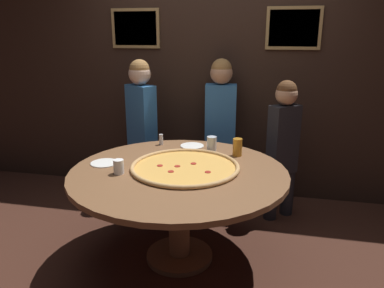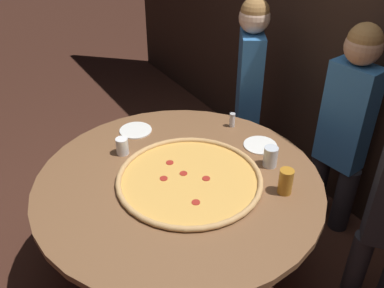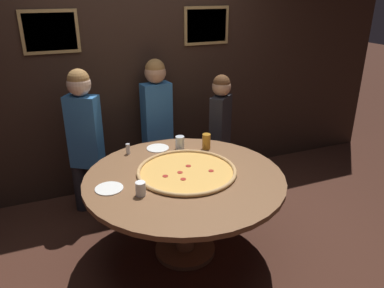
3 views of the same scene
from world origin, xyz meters
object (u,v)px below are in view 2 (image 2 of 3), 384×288
white_plate_left_side (136,130)px  drink_cup_far_right (286,181)px  drink_cup_near_right (122,146)px  white_plate_far_back (260,145)px  dining_table (179,197)px  giant_pizza (189,179)px  diner_side_left (346,121)px  drink_cup_by_shaker (270,157)px  condiment_shaker (232,120)px  diner_far_left (249,83)px

white_plate_left_side → drink_cup_far_right: bearing=22.6°
drink_cup_near_right → white_plate_far_back: 0.85m
drink_cup_near_right → dining_table: bearing=21.5°
giant_pizza → white_plate_left_side: bearing=-177.5°
drink_cup_far_right → giant_pizza: bearing=-132.4°
diner_side_left → white_plate_left_side: bearing=50.2°
dining_table → giant_pizza: (0.04, 0.05, 0.14)m
drink_cup_near_right → white_plate_left_side: (-0.20, 0.18, -0.05)m
white_plate_far_back → diner_side_left: diner_side_left is taller
drink_cup_by_shaker → diner_side_left: 0.64m
drink_cup_near_right → condiment_shaker: drink_cup_near_right is taller
dining_table → giant_pizza: giant_pizza is taller
white_plate_far_back → drink_cup_near_right: bearing=-115.9°
giant_pizza → drink_cup_by_shaker: bearing=75.6°
drink_cup_by_shaker → white_plate_far_back: size_ratio=0.59×
drink_cup_far_right → white_plate_far_back: bearing=157.1°
giant_pizza → drink_cup_far_right: drink_cup_far_right is taller
white_plate_far_back → condiment_shaker: 0.29m
diner_far_left → white_plate_far_back: bearing=-179.1°
dining_table → giant_pizza: bearing=51.5°
giant_pizza → white_plate_left_side: size_ratio=3.86×
white_plate_far_back → giant_pizza: bearing=-83.0°
drink_cup_near_right → drink_cup_far_right: size_ratio=0.73×
drink_cup_far_right → condiment_shaker: drink_cup_far_right is taller
drink_cup_far_right → condiment_shaker: bearing=166.8°
diner_side_left → giant_pizza: bearing=77.8°
white_plate_far_back → diner_far_left: (-0.61, 0.38, 0.09)m
dining_table → drink_cup_far_right: drink_cup_far_right is taller
dining_table → diner_side_left: diner_side_left is taller
condiment_shaker → diner_far_left: (-0.32, 0.39, 0.04)m
white_plate_left_side → drink_cup_near_right: bearing=-42.2°
drink_cup_by_shaker → condiment_shaker: (-0.47, 0.07, -0.01)m
condiment_shaker → diner_side_left: bearing=51.3°
dining_table → drink_cup_by_shaker: size_ratio=13.02×
drink_cup_near_right → drink_cup_by_shaker: size_ratio=0.85×
white_plate_far_back → drink_cup_by_shaker: bearing=-24.2°
dining_table → white_plate_left_side: (-0.60, 0.02, 0.13)m
diner_far_left → diner_side_left: size_ratio=1.00×
diner_side_left → white_plate_far_back: bearing=66.0°
dining_table → condiment_shaker: 0.70m
drink_cup_by_shaker → diner_side_left: size_ratio=0.08×
diner_far_left → diner_side_left: 0.80m
drink_cup_near_right → diner_far_left: size_ratio=0.07×
giant_pizza → diner_side_left: size_ratio=0.56×
giant_pizza → drink_cup_near_right: size_ratio=7.75×
white_plate_left_side → diner_side_left: 1.37m
white_plate_left_side → diner_far_left: 0.97m
drink_cup_far_right → condiment_shaker: 0.72m
condiment_shaker → diner_far_left: diner_far_left is taller
drink_cup_near_right → drink_cup_by_shaker: 0.88m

